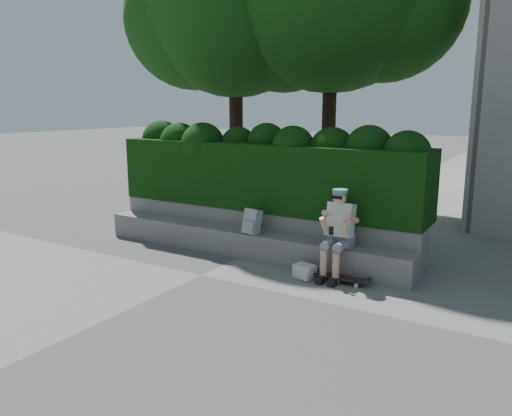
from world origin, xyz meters
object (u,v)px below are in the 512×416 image
Objects in this scene: skateboard at (339,278)px; backpack_plaid at (252,222)px; backpack_ground at (305,271)px; person at (339,230)px.

backpack_plaid reaches higher than skateboard.
skateboard is 1.86m from backpack_plaid.
backpack_plaid is 1.38m from backpack_ground.
skateboard is 2.68× the size of backpack_ground.
person is 0.83m from backpack_ground.
backpack_ground reaches higher than skateboard.
person is 1.62m from backpack_plaid.
backpack_ground is (1.20, -0.39, -0.56)m from backpack_plaid.
backpack_plaid is (-1.61, 0.08, -0.09)m from person.
skateboard is at bearing -59.78° from person.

